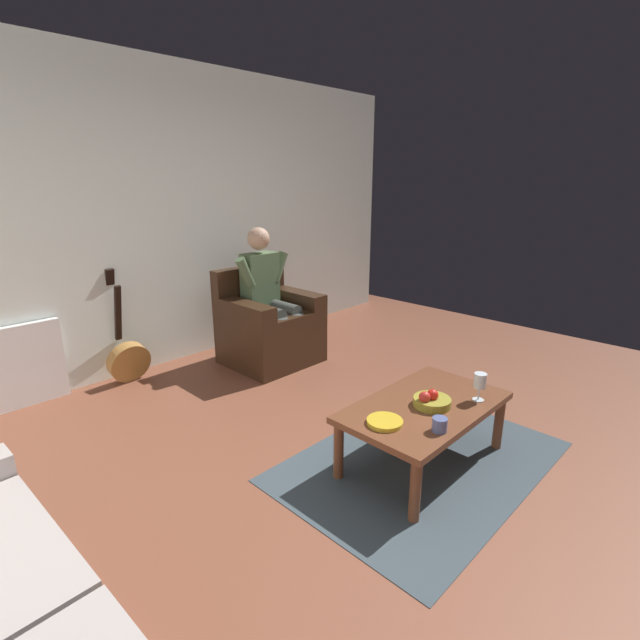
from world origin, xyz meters
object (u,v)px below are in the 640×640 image
at_px(person_seated, 269,292).
at_px(wine_glass_near, 480,382).
at_px(coffee_table, 425,412).
at_px(decorative_dish, 385,422).
at_px(fruit_bowl, 431,401).
at_px(guitar, 128,357).
at_px(candle_jar, 440,425).
at_px(armchair, 269,328).

height_order(person_seated, wine_glass_near, person_seated).
bearing_deg(person_seated, coffee_table, 77.51).
bearing_deg(coffee_table, person_seated, -102.94).
bearing_deg(coffee_table, decorative_dish, -5.62).
xyz_separation_m(person_seated, decorative_dish, (0.82, 1.94, -0.27)).
bearing_deg(fruit_bowl, person_seated, -102.65).
bearing_deg(wine_glass_near, person_seated, -94.84).
height_order(guitar, decorative_dish, guitar).
bearing_deg(candle_jar, fruit_bowl, -140.36).
distance_m(guitar, decorative_dish, 2.51).
distance_m(guitar, wine_glass_near, 2.91).
bearing_deg(fruit_bowl, candle_jar, 39.64).
xyz_separation_m(coffee_table, candle_jar, (0.22, 0.22, 0.09)).
bearing_deg(person_seated, candle_jar, 73.37).
xyz_separation_m(armchair, person_seated, (0.00, 0.02, 0.35)).
xyz_separation_m(person_seated, fruit_bowl, (0.45, 2.02, -0.25)).
bearing_deg(person_seated, fruit_bowl, 77.81).
distance_m(fruit_bowl, candle_jar, 0.29).
bearing_deg(guitar, wine_glass_near, 109.57).
relative_size(person_seated, guitar, 1.30).
relative_size(guitar, wine_glass_near, 5.54).
relative_size(coffee_table, decorative_dish, 5.33).
bearing_deg(fruit_bowl, armchair, -102.55).
height_order(armchair, coffee_table, armchair).
distance_m(person_seated, decorative_dish, 2.13).
distance_m(fruit_bowl, decorative_dish, 0.37).
height_order(coffee_table, decorative_dish, decorative_dish).
xyz_separation_m(wine_glass_near, fruit_bowl, (0.27, -0.17, -0.09)).
bearing_deg(guitar, decorative_dish, 97.72).
distance_m(armchair, decorative_dish, 2.13).
distance_m(guitar, fruit_bowl, 2.66).
distance_m(armchair, candle_jar, 2.32).
bearing_deg(wine_glass_near, armchair, -94.81).
height_order(guitar, fruit_bowl, guitar).
distance_m(decorative_dish, candle_jar, 0.30).
bearing_deg(person_seated, decorative_dish, 67.64).
xyz_separation_m(coffee_table, decorative_dish, (0.36, -0.04, 0.06)).
bearing_deg(candle_jar, armchair, -106.96).
relative_size(guitar, fruit_bowl, 4.39).
relative_size(guitar, decorative_dish, 4.87).
distance_m(armchair, coffee_table, 2.05).
xyz_separation_m(person_seated, candle_jar, (0.68, 2.20, -0.25)).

